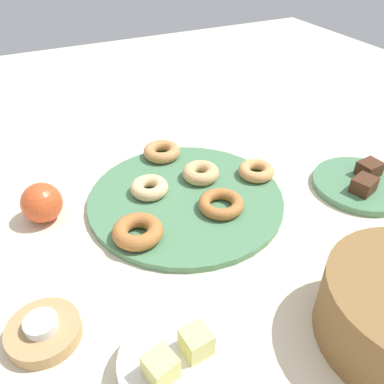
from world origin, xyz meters
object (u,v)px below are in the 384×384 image
Objects in this scene: brownie_near at (369,169)px; fruit_bowl at (178,367)px; donut_3 at (138,231)px; melon_chunk_right at (161,367)px; donut_4 at (257,171)px; melon_chunk_left at (196,342)px; donut_plate at (186,199)px; apple at (42,203)px; donut_5 at (162,152)px; donut_1 at (149,188)px; cake_plate at (361,185)px; brownie_far at (364,185)px; candle_holder at (44,332)px; donut_0 at (201,173)px; tealight at (41,324)px; donut_2 at (221,204)px.

brownie_near reaches higher than fruit_bowl.
donut_3 is 0.29m from melon_chunk_right.
donut_4 is 2.22× the size of melon_chunk_left.
donut_plate is 5.12× the size of apple.
donut_5 is (0.16, -0.17, 0.00)m from donut_4.
apple reaches higher than donut_plate.
donut_1 is 0.46m from cake_plate.
donut_5 is at bearing -39.91° from cake_plate.
apple reaches higher than brownie_far.
brownie_near is 1.35× the size of melon_chunk_left.
donut_5 is 0.47m from brownie_near.
brownie_far reaches higher than candle_holder.
donut_0 is 0.87× the size of donut_3.
donut_plate is 0.17m from donut_5.
donut_1 is 0.36m from tealight.
melon_chunk_left is (0.55, 0.23, 0.03)m from brownie_near.
donut_3 is at bearing 32.44° from donut_0.
donut_5 is (0.04, -0.12, -0.00)m from donut_0.
donut_2 is at bearing 133.87° from donut_1.
candle_holder is 2.98× the size of melon_chunk_right.
donut_plate is 8.39× the size of brownie_far.
melon_chunk_left is (0.08, 0.39, 0.03)m from donut_1.
brownie_near is at bearing -157.01° from melon_chunk_left.
fruit_bowl is at bearing 44.31° from donut_4.
tealight is at bearing 32.98° from donut_0.
donut_5 is 1.81× the size of brownie_near.
donut_1 reaches higher than fruit_bowl.
tealight is at bearing 43.41° from donut_1.
melon_chunk_left is (0.01, 0.27, 0.03)m from donut_3.
donut_2 is at bearing -125.14° from melon_chunk_left.
donut_2 is (0.01, 0.11, -0.00)m from donut_0.
donut_1 is 0.38× the size of cake_plate.
brownie_near is at bearing 161.69° from donut_1.
donut_2 is at bearing -177.74° from donut_3.
candle_holder is 0.20m from fruit_bowl.
donut_3 is 0.60× the size of fruit_bowl.
melon_chunk_right is (0.60, 0.24, 0.03)m from brownie_near.
fruit_bowl is at bearing 137.30° from tealight.
donut_1 is 0.85× the size of donut_3.
candle_holder is 0.23m from melon_chunk_left.
donut_4 reaches higher than cake_plate.
apple is (0.64, -0.20, 0.03)m from cake_plate.
tealight is 1.34× the size of melon_chunk_left.
apple reaches higher than melon_chunk_left.
tealight is (0.26, 0.25, 0.00)m from donut_1.
donut_2 is 2.54× the size of melon_chunk_right.
donut_1 is 0.21m from apple.
brownie_near is at bearing 164.89° from apple.
cake_plate reaches higher than donut_plate.
donut_3 is 0.48m from brownie_far.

